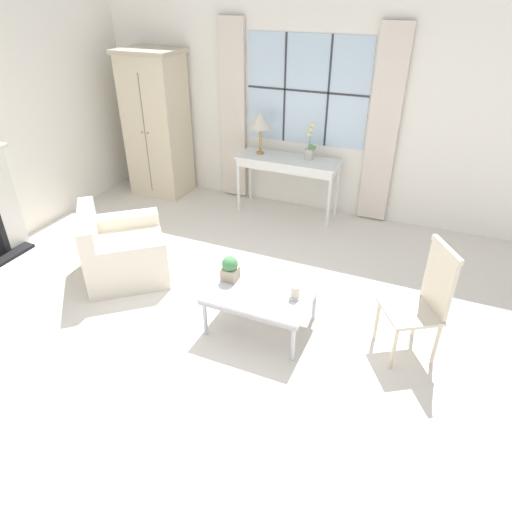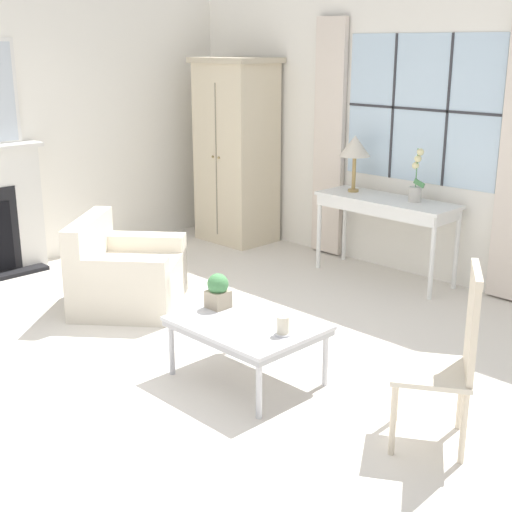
{
  "view_description": "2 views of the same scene",
  "coord_description": "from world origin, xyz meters",
  "px_view_note": "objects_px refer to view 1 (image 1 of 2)",
  "views": [
    {
      "loc": [
        1.87,
        -2.99,
        2.88
      ],
      "look_at": [
        0.45,
        0.29,
        0.71
      ],
      "focal_mm": 32.0,
      "sensor_mm": 36.0,
      "label": 1
    },
    {
      "loc": [
        3.78,
        -2.93,
        2.24
      ],
      "look_at": [
        0.32,
        0.5,
        0.78
      ],
      "focal_mm": 50.0,
      "sensor_mm": 36.0,
      "label": 2
    }
  ],
  "objects_px": {
    "potted_orchid": "(310,147)",
    "potted_plant_small": "(230,268)",
    "side_chair_wooden": "(425,297)",
    "coffee_table": "(261,293)",
    "armoire": "(157,125)",
    "console_table": "(288,164)",
    "table_lamp": "(260,121)",
    "pillar_candle": "(295,292)",
    "armchair_upholstered": "(122,253)"
  },
  "relations": [
    {
      "from": "console_table",
      "to": "potted_plant_small",
      "type": "distance_m",
      "value": 2.49
    },
    {
      "from": "armoire",
      "to": "pillar_candle",
      "type": "bearing_deg",
      "value": -38.89
    },
    {
      "from": "pillar_candle",
      "to": "table_lamp",
      "type": "bearing_deg",
      "value": 119.21
    },
    {
      "from": "table_lamp",
      "to": "coffee_table",
      "type": "distance_m",
      "value": 2.89
    },
    {
      "from": "pillar_candle",
      "to": "side_chair_wooden",
      "type": "bearing_deg",
      "value": 12.88
    },
    {
      "from": "console_table",
      "to": "potted_plant_small",
      "type": "relative_size",
      "value": 5.61
    },
    {
      "from": "side_chair_wooden",
      "to": "potted_plant_small",
      "type": "xyz_separation_m",
      "value": [
        -1.73,
        -0.21,
        -0.03
      ]
    },
    {
      "from": "armoire",
      "to": "potted_plant_small",
      "type": "relative_size",
      "value": 8.29
    },
    {
      "from": "potted_orchid",
      "to": "armchair_upholstered",
      "type": "relative_size",
      "value": 0.39
    },
    {
      "from": "armchair_upholstered",
      "to": "coffee_table",
      "type": "height_order",
      "value": "armchair_upholstered"
    },
    {
      "from": "console_table",
      "to": "potted_plant_small",
      "type": "height_order",
      "value": "console_table"
    },
    {
      "from": "potted_orchid",
      "to": "armoire",
      "type": "bearing_deg",
      "value": -177.03
    },
    {
      "from": "console_table",
      "to": "pillar_candle",
      "type": "bearing_deg",
      "value": -68.51
    },
    {
      "from": "table_lamp",
      "to": "armchair_upholstered",
      "type": "relative_size",
      "value": 0.44
    },
    {
      "from": "side_chair_wooden",
      "to": "pillar_candle",
      "type": "xyz_separation_m",
      "value": [
        -1.07,
        -0.24,
        -0.1
      ]
    },
    {
      "from": "armoire",
      "to": "table_lamp",
      "type": "relative_size",
      "value": 3.7
    },
    {
      "from": "side_chair_wooden",
      "to": "potted_plant_small",
      "type": "distance_m",
      "value": 1.75
    },
    {
      "from": "armchair_upholstered",
      "to": "table_lamp",
      "type": "bearing_deg",
      "value": 73.09
    },
    {
      "from": "console_table",
      "to": "potted_orchid",
      "type": "distance_m",
      "value": 0.38
    },
    {
      "from": "side_chair_wooden",
      "to": "pillar_candle",
      "type": "relative_size",
      "value": 7.7
    },
    {
      "from": "side_chair_wooden",
      "to": "potted_plant_small",
      "type": "relative_size",
      "value": 4.26
    },
    {
      "from": "console_table",
      "to": "potted_plant_small",
      "type": "xyz_separation_m",
      "value": [
        0.32,
        -2.47,
        -0.16
      ]
    },
    {
      "from": "coffee_table",
      "to": "potted_plant_small",
      "type": "xyz_separation_m",
      "value": [
        -0.34,
        0.04,
        0.17
      ]
    },
    {
      "from": "table_lamp",
      "to": "side_chair_wooden",
      "type": "xyz_separation_m",
      "value": [
        2.49,
        -2.29,
        -0.66
      ]
    },
    {
      "from": "console_table",
      "to": "table_lamp",
      "type": "distance_m",
      "value": 0.69
    },
    {
      "from": "armchair_upholstered",
      "to": "coffee_table",
      "type": "bearing_deg",
      "value": -7.77
    },
    {
      "from": "armchair_upholstered",
      "to": "console_table",
      "type": "bearing_deg",
      "value": 63.51
    },
    {
      "from": "table_lamp",
      "to": "potted_orchid",
      "type": "relative_size",
      "value": 1.12
    },
    {
      "from": "armoire",
      "to": "console_table",
      "type": "xyz_separation_m",
      "value": [
        2.06,
        0.05,
        -0.33
      ]
    },
    {
      "from": "potted_plant_small",
      "to": "pillar_candle",
      "type": "height_order",
      "value": "potted_plant_small"
    },
    {
      "from": "console_table",
      "to": "potted_orchid",
      "type": "height_order",
      "value": "potted_orchid"
    },
    {
      "from": "pillar_candle",
      "to": "coffee_table",
      "type": "bearing_deg",
      "value": -179.35
    },
    {
      "from": "coffee_table",
      "to": "armoire",
      "type": "bearing_deg",
      "value": 137.85
    },
    {
      "from": "potted_orchid",
      "to": "potted_plant_small",
      "type": "distance_m",
      "value": 2.57
    },
    {
      "from": "table_lamp",
      "to": "pillar_candle",
      "type": "height_order",
      "value": "table_lamp"
    },
    {
      "from": "console_table",
      "to": "pillar_candle",
      "type": "relative_size",
      "value": 10.12
    },
    {
      "from": "coffee_table",
      "to": "armchair_upholstered",
      "type": "bearing_deg",
      "value": 172.23
    },
    {
      "from": "console_table",
      "to": "side_chair_wooden",
      "type": "relative_size",
      "value": 1.31
    },
    {
      "from": "console_table",
      "to": "armchair_upholstered",
      "type": "distance_m",
      "value": 2.57
    },
    {
      "from": "coffee_table",
      "to": "pillar_candle",
      "type": "height_order",
      "value": "pillar_candle"
    },
    {
      "from": "potted_plant_small",
      "to": "console_table",
      "type": "bearing_deg",
      "value": 97.43
    },
    {
      "from": "console_table",
      "to": "potted_orchid",
      "type": "relative_size",
      "value": 2.8
    },
    {
      "from": "armoire",
      "to": "potted_orchid",
      "type": "xyz_separation_m",
      "value": [
        2.33,
        0.12,
        -0.07
      ]
    },
    {
      "from": "armoire",
      "to": "coffee_table",
      "type": "bearing_deg",
      "value": -42.15
    },
    {
      "from": "potted_orchid",
      "to": "potted_plant_small",
      "type": "xyz_separation_m",
      "value": [
        0.05,
        -2.54,
        -0.42
      ]
    },
    {
      "from": "console_table",
      "to": "coffee_table",
      "type": "distance_m",
      "value": 2.61
    },
    {
      "from": "side_chair_wooden",
      "to": "console_table",
      "type": "bearing_deg",
      "value": 132.27
    },
    {
      "from": "armchair_upholstered",
      "to": "armoire",
      "type": "bearing_deg",
      "value": 112.76
    },
    {
      "from": "console_table",
      "to": "armoire",
      "type": "bearing_deg",
      "value": -178.6
    },
    {
      "from": "side_chair_wooden",
      "to": "coffee_table",
      "type": "height_order",
      "value": "side_chair_wooden"
    }
  ]
}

